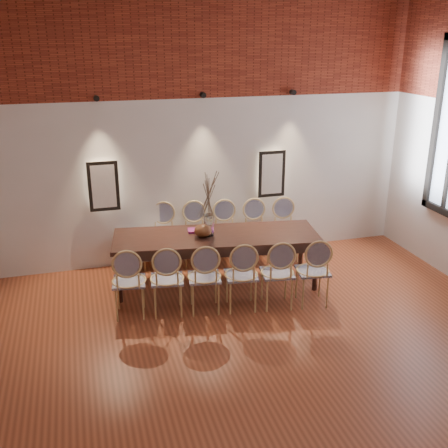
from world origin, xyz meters
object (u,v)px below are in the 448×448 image
object	(u,v)px
chair_far_c	(195,235)
bowl	(203,231)
chair_near_c	(204,277)
chair_far_f	(286,231)
chair_near_e	(277,273)
chair_far_d	(226,234)
chair_far_e	(256,233)
chair_far_b	(164,237)
book	(197,230)
dining_table	(216,259)
chair_far_a	(133,238)
chair_near_a	(129,281)
chair_near_f	(313,271)
chair_near_d	(241,275)
vase	(209,225)
chair_near_b	(167,279)

from	to	relation	value
chair_far_c	bowl	bearing A→B (deg)	93.51
chair_near_c	chair_far_f	bearing A→B (deg)	46.05
chair_near_e	chair_far_d	bearing A→B (deg)	107.82
chair_far_e	chair_far_f	xyz separation A→B (m)	(0.47, -0.07, 0.00)
chair_far_b	book	size ratio (longest dim) A/B	3.62
dining_table	chair_far_a	distance (m)	1.40
chair_near_a	dining_table	bearing A→B (deg)	31.90
chair_near_e	chair_far_b	xyz separation A→B (m)	(-1.19, 1.67, 0.00)
bowl	chair_far_b	bearing A→B (deg)	115.06
chair_far_a	chair_far_e	xyz separation A→B (m)	(1.87, -0.28, 0.00)
chair_near_f	chair_far_c	world-z (taller)	same
chair_near_a	chair_near_f	distance (m)	2.37
chair_near_f	chair_far_c	xyz separation A→B (m)	(-1.19, 1.67, 0.00)
chair_near_e	chair_far_a	xyz separation A→B (m)	(-1.66, 1.74, 0.00)
chair_far_e	chair_far_b	bearing A→B (deg)	0.00
chair_near_f	bowl	bearing A→B (deg)	153.42
chair_far_e	book	size ratio (longest dim) A/B	3.62
chair_near_d	chair_far_d	bearing A→B (deg)	90.00
chair_near_d	chair_far_a	size ratio (longest dim) A/B	1.00
vase	chair_far_a	bearing A→B (deg)	137.30
chair_far_b	chair_near_f	bearing A→B (deg)	142.12
chair_near_a	chair_far_d	bearing A→B (deg)	46.05
dining_table	chair_near_a	distance (m)	1.40
dining_table	chair_far_e	bearing A→B (deg)	46.05
chair_far_d	bowl	world-z (taller)	chair_far_d
chair_near_e	chair_near_c	bearing A→B (deg)	-180.00
chair_far_a	chair_near_b	bearing A→B (deg)	107.82
chair_far_f	chair_far_b	bearing A→B (deg)	0.00
dining_table	chair_far_f	bearing A→B (deg)	31.90
dining_table	book	xyz separation A→B (m)	(-0.22, 0.21, 0.39)
chair_near_d	chair_far_c	size ratio (longest dim) A/B	1.00
chair_near_a	chair_far_f	bearing A→B (deg)	31.90
chair_far_e	chair_far_f	size ratio (longest dim) A/B	1.00
chair_near_f	vase	world-z (taller)	vase
chair_far_f	chair_near_f	bearing A→B (deg)	90.00
chair_near_b	chair_near_e	xyz separation A→B (m)	(1.40, -0.21, 0.00)
dining_table	chair_near_f	bearing A→B (deg)	-31.90
chair_far_c	chair_far_d	bearing A→B (deg)	-180.00
chair_near_c	chair_far_e	distance (m)	1.75
chair_far_e	vase	size ratio (longest dim) A/B	3.13
chair_near_b	chair_far_d	world-z (taller)	same
chair_near_d	chair_far_b	distance (m)	1.75
chair_far_c	chair_near_b	bearing A→B (deg)	72.18
chair_far_d	chair_far_e	world-z (taller)	same
chair_near_b	bowl	distance (m)	0.94
chair_near_d	book	world-z (taller)	chair_near_d
chair_near_a	chair_near_b	world-z (taller)	same
book	chair_far_e	bearing A→B (deg)	22.00
chair_near_d	chair_far_e	world-z (taller)	same
bowl	chair_far_d	bearing A→B (deg)	53.12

